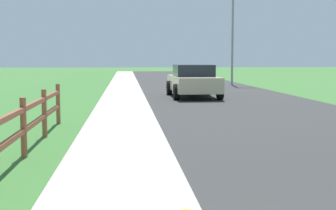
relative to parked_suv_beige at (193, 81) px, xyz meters
The scene contains 7 objects.
ground_plane 6.26m from the parked_suv_beige, 110.31° to the left, with size 120.00×120.00×0.00m, color #396D31.
road_asphalt 7.98m from the parked_suv_beige, 80.27° to the left, with size 7.00×66.00×0.01m, color #2D2D2D.
curb_concrete 9.40m from the parked_suv_beige, 123.37° to the left, with size 6.00×66.00×0.01m, color #BCA89F.
grass_verge 10.30m from the parked_suv_beige, 130.37° to the left, with size 5.00×66.00×0.00m, color #396D31.
rail_fence 14.58m from the parked_suv_beige, 109.44° to the right, with size 0.11×10.93×1.08m.
parked_suv_beige is the anchor object (origin of this frame).
street_lamp 10.53m from the parked_suv_beige, 66.63° to the left, with size 1.17×0.20×6.89m.
Camera 1 is at (-0.88, -2.00, 1.78)m, focal length 50.60 mm.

